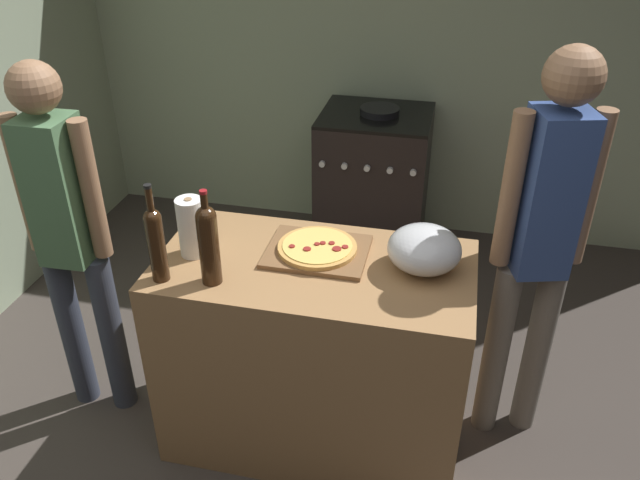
% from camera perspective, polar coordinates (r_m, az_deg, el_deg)
% --- Properties ---
extents(ground_plane, '(4.47, 3.39, 0.02)m').
position_cam_1_polar(ground_plane, '(3.53, 1.20, -9.32)').
color(ground_plane, '#3F3833').
extents(kitchen_wall_rear, '(4.47, 0.10, 2.60)m').
position_cam_1_polar(kitchen_wall_rear, '(4.22, 5.60, 17.62)').
color(kitchen_wall_rear, '#99A889').
rests_on(kitchen_wall_rear, ground_plane).
extents(counter, '(1.24, 0.65, 0.92)m').
position_cam_1_polar(counter, '(2.76, -0.47, -10.12)').
color(counter, '#9E7247').
rests_on(counter, ground_plane).
extents(cutting_board, '(0.40, 0.32, 0.02)m').
position_cam_1_polar(cutting_board, '(2.54, -0.24, -1.05)').
color(cutting_board, brown).
rests_on(cutting_board, counter).
extents(pizza, '(0.32, 0.32, 0.03)m').
position_cam_1_polar(pizza, '(2.53, -0.24, -0.65)').
color(pizza, tan).
rests_on(pizza, cutting_board).
extents(mixing_bowl, '(0.28, 0.28, 0.17)m').
position_cam_1_polar(mixing_bowl, '(2.44, 9.30, -0.82)').
color(mixing_bowl, '#B2B2B7').
rests_on(mixing_bowl, counter).
extents(paper_towel_roll, '(0.10, 0.10, 0.25)m').
position_cam_1_polar(paper_towel_roll, '(2.53, -11.44, 1.13)').
color(paper_towel_roll, white).
rests_on(paper_towel_roll, counter).
extents(wine_bottle_amber, '(0.06, 0.06, 0.39)m').
position_cam_1_polar(wine_bottle_amber, '(2.38, -14.47, -0.06)').
color(wine_bottle_amber, '#331E0F').
rests_on(wine_bottle_amber, counter).
extents(wine_bottle_clear, '(0.08, 0.08, 0.38)m').
position_cam_1_polar(wine_bottle_clear, '(2.32, -9.95, -0.16)').
color(wine_bottle_clear, '#331E0F').
rests_on(wine_bottle_clear, counter).
extents(stove, '(0.67, 0.62, 0.98)m').
position_cam_1_polar(stove, '(4.12, 4.78, 5.08)').
color(stove, black).
rests_on(stove, ground_plane).
extents(person_in_stripes, '(0.37, 0.21, 1.65)m').
position_cam_1_polar(person_in_stripes, '(2.83, -21.62, 0.75)').
color(person_in_stripes, '#383D4C').
rests_on(person_in_stripes, ground_plane).
extents(person_in_red, '(0.36, 0.25, 1.75)m').
position_cam_1_polar(person_in_red, '(2.61, 19.10, 0.30)').
color(person_in_red, slate).
rests_on(person_in_red, ground_plane).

